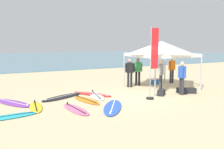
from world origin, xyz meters
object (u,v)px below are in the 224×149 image
object	(u,v)px
surfboard_orange	(86,100)
surfboard_red	(92,94)
surfboard_yellow	(36,107)
person_grey	(161,73)
surfboard_pink	(76,109)
gear_bag_near_tent	(161,93)
surfboard_cyan	(7,117)
banner_flag	(153,66)
gear_bag_on_sand	(181,91)
person_black	(130,71)
surfboard_white	(96,96)
canopy_tent	(161,47)
surfboard_blue	(113,107)
person_blue	(182,76)
person_green	(138,70)
surfboard_purple	(13,103)
cooler_box	(154,81)
person_orange	(172,68)
surfboard_black	(63,97)
gear_bag_by_pole	(190,91)

from	to	relation	value
surfboard_orange	surfboard_red	xyz separation A→B (m)	(0.75, 1.12, -0.00)
surfboard_yellow	person_grey	size ratio (longest dim) A/B	1.12
surfboard_pink	gear_bag_near_tent	bearing A→B (deg)	7.72
surfboard_cyan	banner_flag	xyz separation A→B (m)	(6.40, 0.08, 1.54)
gear_bag_on_sand	person_black	bearing A→B (deg)	117.87
surfboard_cyan	surfboard_white	xyz separation A→B (m)	(4.25, 1.81, -0.00)
canopy_tent	surfboard_blue	size ratio (longest dim) A/B	1.26
canopy_tent	gear_bag_near_tent	xyz separation A→B (m)	(-1.15, -1.55, -2.25)
surfboard_blue	surfboard_red	size ratio (longest dim) A/B	1.13
surfboard_cyan	surfboard_orange	world-z (taller)	same
surfboard_cyan	person_grey	world-z (taller)	person_grey
person_blue	gear_bag_on_sand	world-z (taller)	person_blue
person_black	gear_bag_on_sand	world-z (taller)	person_black
surfboard_yellow	person_blue	size ratio (longest dim) A/B	1.12
surfboard_blue	surfboard_cyan	distance (m)	4.03
surfboard_red	person_green	xyz separation A→B (m)	(3.53, 1.18, 0.95)
surfboard_purple	person_green	distance (m)	7.53
person_grey	gear_bag_near_tent	distance (m)	1.51
surfboard_cyan	gear_bag_on_sand	xyz separation A→B (m)	(8.52, 0.38, 0.10)
person_black	cooler_box	bearing A→B (deg)	2.90
person_black	gear_bag_near_tent	size ratio (longest dim) A/B	2.85
person_orange	cooler_box	size ratio (longest dim) A/B	3.42
surfboard_black	surfboard_orange	world-z (taller)	same
surfboard_pink	surfboard_white	size ratio (longest dim) A/B	0.91
surfboard_yellow	surfboard_black	bearing A→B (deg)	41.73
surfboard_pink	gear_bag_on_sand	world-z (taller)	gear_bag_on_sand
surfboard_cyan	surfboard_white	bearing A→B (deg)	23.03
person_green	person_grey	size ratio (longest dim) A/B	1.00
person_green	person_blue	bearing A→B (deg)	-80.18
surfboard_purple	surfboard_orange	distance (m)	3.22
cooler_box	person_orange	bearing A→B (deg)	-3.81
surfboard_cyan	surfboard_pink	xyz separation A→B (m)	(2.52, -0.14, 0.00)
surfboard_white	surfboard_yellow	bearing A→B (deg)	-164.37
surfboard_orange	person_grey	distance (m)	4.69
surfboard_pink	surfboard_yellow	xyz separation A→B (m)	(-1.37, 1.08, 0.00)
surfboard_blue	surfboard_black	bearing A→B (deg)	115.30
surfboard_orange	person_blue	size ratio (longest dim) A/B	1.25
surfboard_black	banner_flag	world-z (taller)	banner_flag
surfboard_orange	person_green	bearing A→B (deg)	28.20
canopy_tent	surfboard_purple	xyz separation A→B (m)	(-8.05, 0.03, -2.35)
surfboard_blue	person_orange	world-z (taller)	person_orange
surfboard_white	surfboard_black	bearing A→B (deg)	163.28
person_blue	gear_bag_on_sand	bearing A→B (deg)	45.72
surfboard_cyan	surfboard_yellow	bearing A→B (deg)	39.17
surfboard_pink	person_orange	world-z (taller)	person_orange
banner_flag	gear_bag_by_pole	distance (m)	2.95
gear_bag_near_tent	gear_bag_on_sand	bearing A→B (deg)	-6.09
surfboard_yellow	person_orange	xyz separation A→B (m)	(9.08, 2.26, 0.95)
surfboard_blue	cooler_box	world-z (taller)	cooler_box
surfboard_orange	person_black	world-z (taller)	person_black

